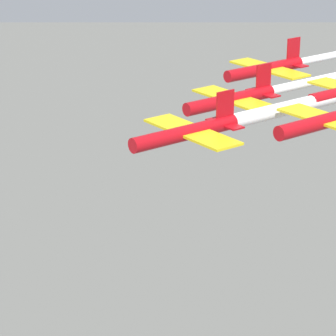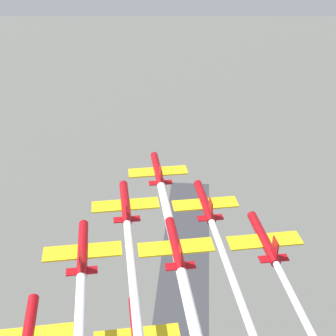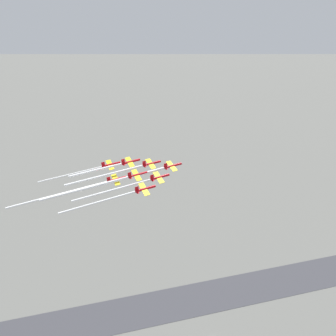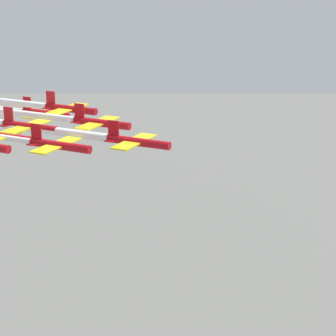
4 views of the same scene
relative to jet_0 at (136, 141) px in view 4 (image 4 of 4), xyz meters
The scene contains 7 objects.
jet_0 is the anchor object (origin of this frame).
jet_1 12.31m from the jet_0, 126.60° to the right, with size 10.55×11.11×3.71m.
jet_2 12.30m from the jet_0, 65.67° to the right, with size 10.55×11.11×3.71m.
jet_3 24.61m from the jet_0, 126.60° to the right, with size 10.55×11.11×3.71m.
jet_4 21.20m from the jet_0, 96.14° to the right, with size 10.55×11.11×3.71m.
jet_6 36.96m from the jet_0, 126.60° to the right, with size 10.55×11.11×3.71m.
jet_7 32.68m from the jet_0, 107.23° to the right, with size 10.55×11.11×3.71m.
Camera 4 is at (48.54, 21.48, 193.20)m, focal length 70.00 mm.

